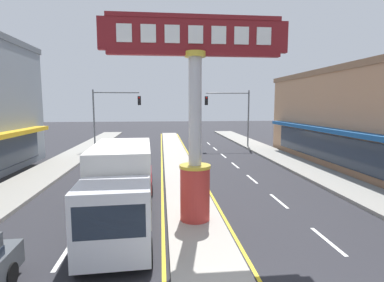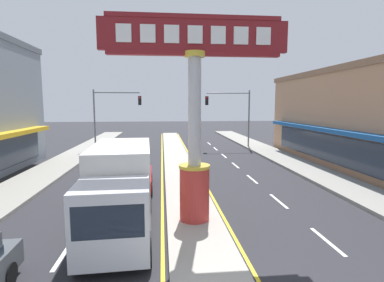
{
  "view_description": "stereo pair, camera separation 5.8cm",
  "coord_description": "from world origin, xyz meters",
  "px_view_note": "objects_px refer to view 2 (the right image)",
  "views": [
    {
      "loc": [
        -1.31,
        -4.67,
        4.71
      ],
      "look_at": [
        0.47,
        12.62,
        2.6
      ],
      "focal_mm": 28.34,
      "sensor_mm": 36.0,
      "label": 1
    },
    {
      "loc": [
        -1.25,
        -4.68,
        4.71
      ],
      "look_at": [
        0.47,
        12.62,
        2.6
      ],
      "focal_mm": 28.34,
      "sensor_mm": 36.0,
      "label": 2
    }
  ],
  "objects_px": {
    "district_sign": "(195,118)",
    "sedan_near_right_lane": "(136,175)",
    "box_truck_far_right_lane": "(120,186)",
    "traffic_light_right_side": "(233,109)",
    "traffic_light_left_side": "(112,109)"
  },
  "relations": [
    {
      "from": "traffic_light_left_side",
      "to": "traffic_light_right_side",
      "type": "xyz_separation_m",
      "value": [
        12.66,
        0.2,
        0.0
      ]
    },
    {
      "from": "district_sign",
      "to": "sedan_near_right_lane",
      "type": "relative_size",
      "value": 1.8
    },
    {
      "from": "district_sign",
      "to": "traffic_light_left_side",
      "type": "distance_m",
      "value": 21.08
    },
    {
      "from": "traffic_light_left_side",
      "to": "box_truck_far_right_lane",
      "type": "height_order",
      "value": "traffic_light_left_side"
    },
    {
      "from": "district_sign",
      "to": "box_truck_far_right_lane",
      "type": "relative_size",
      "value": 1.12
    },
    {
      "from": "district_sign",
      "to": "box_truck_far_right_lane",
      "type": "bearing_deg",
      "value": -172.59
    },
    {
      "from": "traffic_light_right_side",
      "to": "box_truck_far_right_lane",
      "type": "distance_m",
      "value": 22.76
    },
    {
      "from": "district_sign",
      "to": "traffic_light_right_side",
      "type": "distance_m",
      "value": 21.27
    },
    {
      "from": "sedan_near_right_lane",
      "to": "traffic_light_left_side",
      "type": "bearing_deg",
      "value": 103.44
    },
    {
      "from": "district_sign",
      "to": "traffic_light_right_side",
      "type": "height_order",
      "value": "district_sign"
    },
    {
      "from": "traffic_light_right_side",
      "to": "box_truck_far_right_lane",
      "type": "relative_size",
      "value": 0.89
    },
    {
      "from": "traffic_light_right_side",
      "to": "box_truck_far_right_lane",
      "type": "xyz_separation_m",
      "value": [
        -9.15,
        -20.68,
        -2.55
      ]
    },
    {
      "from": "traffic_light_left_side",
      "to": "box_truck_far_right_lane",
      "type": "distance_m",
      "value": 20.93
    },
    {
      "from": "district_sign",
      "to": "traffic_light_right_side",
      "type": "relative_size",
      "value": 1.27
    },
    {
      "from": "traffic_light_right_side",
      "to": "box_truck_far_right_lane",
      "type": "height_order",
      "value": "traffic_light_right_side"
    }
  ]
}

